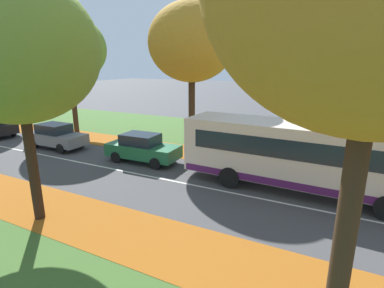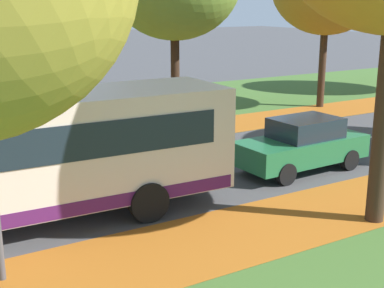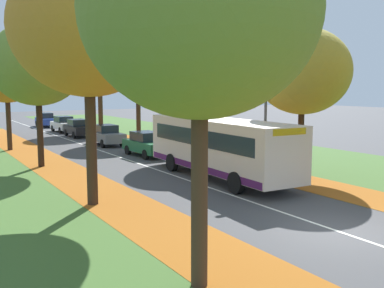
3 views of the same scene
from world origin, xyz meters
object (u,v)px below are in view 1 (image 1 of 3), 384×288
Objects in this scene: tree_right_far at (68,49)px; tree_right_mid at (192,43)px; tree_left_mid at (16,50)px; bus at (303,154)px; streetlamp_right at (331,102)px; tree_right_near at (351,65)px; car_green_lead at (142,148)px; car_grey_following at (56,136)px.

tree_right_mid is at bearing -89.38° from tree_right_far.
tree_right_mid is (10.87, -0.67, 0.82)m from tree_left_mid.
bus is at bearing -118.16° from tree_right_mid.
tree_right_far is 18.99m from streetlamp_right.
bus is at bearing 160.12° from streetlamp_right.
tree_right_near is at bearing -18.02° from bus.
tree_right_near is at bearing -40.42° from tree_left_mid.
tree_right_mid is 8.90m from streetlamp_right.
car_green_lead is 1.01× the size of car_grey_following.
bus is 15.45m from car_grey_following.
tree_right_mid reaches higher than tree_left_mid.
tree_left_mid is 14.60m from tree_right_far.
tree_left_mid is at bearing 176.49° from tree_right_mid.
car_green_lead is (0.13, 8.61, -0.89)m from bus.
tree_right_far reaches higher than streetlamp_right.
bus is 8.66m from car_green_lead.
car_grey_following is (-4.00, -2.54, -5.72)m from tree_right_far.
tree_left_mid is 0.90× the size of tree_right_far.
streetlamp_right is at bearing -95.58° from tree_right_far.
tree_left_mid is 8.65m from car_green_lead.
tree_right_near is 11.74m from car_green_lead.
tree_left_mid reaches higher than streetlamp_right.
car_grey_following is at bearing 117.24° from tree_right_mid.
car_green_lead is at bearing -111.81° from tree_right_far.
tree_left_mid reaches higher than car_green_lead.
car_grey_following is (6.75, 7.32, -5.05)m from tree_left_mid.
tree_right_mid is 2.14× the size of car_green_lead.
car_green_lead is at bearing 4.13° from tree_left_mid.
tree_right_near is 2.84m from streetlamp_right.
tree_right_near is 0.84× the size of tree_right_mid.
car_green_lead is (-1.91, 9.35, -2.92)m from streetlamp_right.
tree_left_mid reaches higher than tree_right_near.
car_grey_following is at bearing 47.30° from tree_left_mid.
tree_right_far is 7.42m from car_grey_following.
streetlamp_right is 2.97m from bus.
tree_right_far is 19.00m from bus.
bus is at bearing 161.98° from tree_right_near.
tree_left_mid is at bearing 135.27° from streetlamp_right.
streetlamp_right is (-1.83, -18.70, -2.79)m from tree_right_far.
bus is (-4.26, 1.39, -3.68)m from tree_right_near.
car_grey_following is (-0.13, 15.42, -0.89)m from bus.
streetlamp_right reaches higher than car_green_lead.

